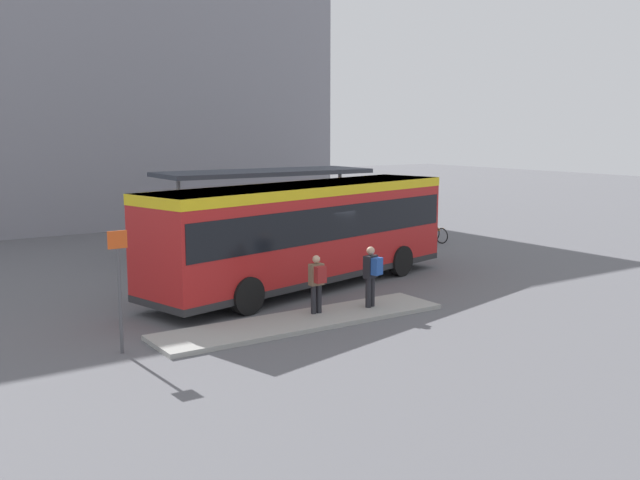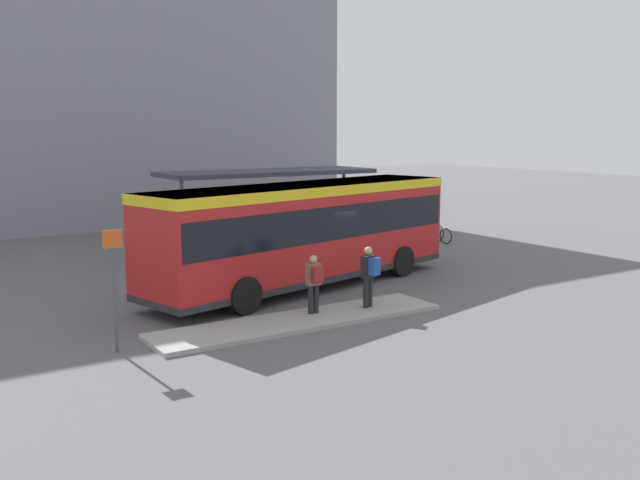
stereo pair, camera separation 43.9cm
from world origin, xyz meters
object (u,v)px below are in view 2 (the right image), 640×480
Objects in this scene: potted_planter_near_shelter at (335,239)px; platform_sign at (114,285)px; bicycle_orange at (438,235)px; city_bus at (305,228)px; bicycle_black at (418,230)px; pedestrian_waiting at (369,273)px; pedestrian_companion at (314,280)px; bicycle_green at (429,231)px.

potted_planter_near_shelter is 13.67m from platform_sign.
city_bus is at bearing -71.67° from bicycle_orange.
bicycle_orange reaches higher than bicycle_black.
pedestrian_waiting is at bearing -118.07° from potted_planter_near_shelter.
city_bus is 7.39× the size of pedestrian_companion.
potted_planter_near_shelter is at bearing -36.65° from pedestrian_companion.
bicycle_black is at bearing 163.92° from bicycle_orange.
potted_planter_near_shelter is 0.46× the size of platform_sign.
pedestrian_companion is 1.24× the size of potted_planter_near_shelter.
potted_planter_near_shelter is (5.87, 7.67, -0.38)m from pedestrian_companion.
potted_planter_near_shelter is at bearing -80.19° from bicycle_black.
platform_sign is (-17.15, -8.80, 1.17)m from bicycle_green.
city_bus reaches higher than bicycle_black.
potted_planter_near_shelter is at bearing -46.14° from pedestrian_waiting.
city_bus is at bearing -66.01° from bicycle_black.
platform_sign is at bearing -66.76° from bicycle_green.
potted_planter_near_shelter is (-5.92, -1.06, 0.27)m from bicycle_green.
platform_sign is (-7.12, -3.40, -0.37)m from city_bus.
bicycle_black is at bearing 29.27° from platform_sign.
potted_planter_near_shelter is (4.22, 7.92, -0.44)m from pedestrian_waiting.
city_bus is 7.70× the size of bicycle_black.
city_bus is 6.52× the size of bicycle_green.
platform_sign is at bearing 91.54° from pedestrian_companion.
pedestrian_companion is at bearing -62.36° from bicycle_orange.
bicycle_green is at bearing 27.17° from platform_sign.
pedestrian_waiting is 1.33× the size of potted_planter_near_shelter.
pedestrian_companion is 15.22m from bicycle_black.
platform_sign is at bearing 70.47° from pedestrian_waiting.
bicycle_green is at bearing -66.56° from pedestrian_waiting.
city_bus is 4.17× the size of platform_sign.
pedestrian_companion is 1.04× the size of bicycle_black.
platform_sign reaches higher than bicycle_orange.
bicycle_orange is at bearing -20.38° from bicycle_green.
city_bus reaches higher than pedestrian_waiting.
city_bus reaches higher than potted_planter_near_shelter.
city_bus reaches higher than pedestrian_companion.
bicycle_orange is at bearing -54.82° from pedestrian_companion.
city_bus reaches higher than bicycle_orange.
pedestrian_waiting is at bearing -57.28° from bicycle_orange.
bicycle_black is (0.03, 0.82, -0.05)m from bicycle_green.
potted_planter_near_shelter is at bearing -94.36° from bicycle_orange.
pedestrian_companion is at bearing -58.84° from bicycle_black.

